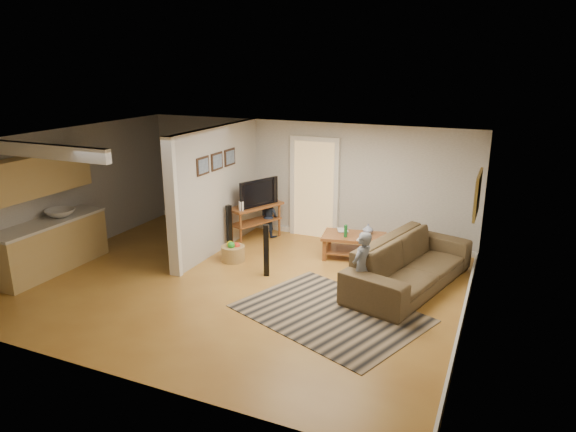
% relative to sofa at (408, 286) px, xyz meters
% --- Properties ---
extents(ground, '(7.50, 7.50, 0.00)m').
position_rel_sofa_xyz_m(ground, '(-2.75, -1.10, 0.00)').
color(ground, '#996227').
rests_on(ground, ground).
extents(room_shell, '(7.54, 6.02, 2.52)m').
position_rel_sofa_xyz_m(room_shell, '(-3.81, -0.68, 1.46)').
color(room_shell, '#A9A6A2').
rests_on(room_shell, ground).
extents(area_rug, '(3.19, 2.78, 0.01)m').
position_rel_sofa_xyz_m(area_rug, '(-0.90, -1.50, 0.01)').
color(area_rug, black).
rests_on(area_rug, ground).
extents(sofa, '(1.82, 3.01, 0.82)m').
position_rel_sofa_xyz_m(sofa, '(0.00, 0.00, 0.00)').
color(sofa, '#463623').
rests_on(sofa, ground).
extents(coffee_table, '(1.31, 0.90, 0.71)m').
position_rel_sofa_xyz_m(coffee_table, '(-1.24, 0.91, 0.37)').
color(coffee_table, brown).
rests_on(coffee_table, ground).
extents(tv_console, '(0.92, 1.32, 1.07)m').
position_rel_sofa_xyz_m(tv_console, '(-3.49, 1.08, 0.71)').
color(tv_console, brown).
rests_on(tv_console, ground).
extents(speaker_left, '(0.12, 0.12, 0.96)m').
position_rel_sofa_xyz_m(speaker_left, '(-2.44, -0.56, 0.48)').
color(speaker_left, black).
rests_on(speaker_left, ground).
extents(speaker_right, '(0.12, 0.12, 0.93)m').
position_rel_sofa_xyz_m(speaker_right, '(-3.75, 0.38, 0.46)').
color(speaker_right, black).
rests_on(speaker_right, ground).
extents(toy_basket, '(0.46, 0.46, 0.41)m').
position_rel_sofa_xyz_m(toy_basket, '(-3.35, -0.18, 0.17)').
color(toy_basket, olive).
rests_on(toy_basket, ground).
extents(child, '(0.40, 0.50, 1.19)m').
position_rel_sofa_xyz_m(child, '(-0.59, -0.95, 0.00)').
color(child, slate).
rests_on(child, ground).
extents(toddler, '(0.53, 0.47, 0.90)m').
position_rel_sofa_xyz_m(toddler, '(-3.35, 1.45, 0.00)').
color(toddler, '#1C263A').
rests_on(toddler, ground).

